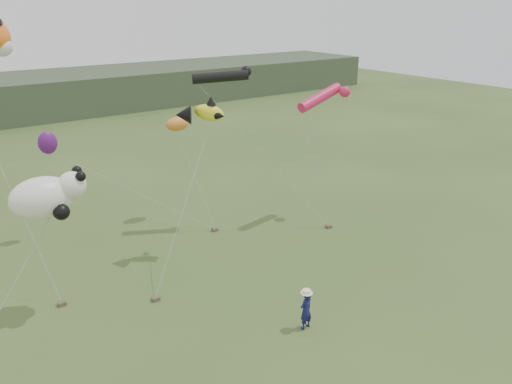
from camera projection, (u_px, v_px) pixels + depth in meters
ground at (280, 317)px, 19.19m from camera, size 120.00×120.00×0.00m
festival_attendant at (306, 310)px, 18.30m from camera, size 0.61×0.44×1.54m
sandbag_anchors at (167, 275)px, 21.99m from camera, size 17.52×4.54×0.16m
fish_kite at (200, 113)px, 21.87m from camera, size 2.41×1.56×1.20m
tube_kites at (280, 87)px, 25.34m from camera, size 7.73×3.72×2.33m
panda_kite at (47, 196)px, 17.99m from camera, size 2.70×1.75×1.68m
misc_kites at (121, 132)px, 25.31m from camera, size 7.49×1.75×1.19m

